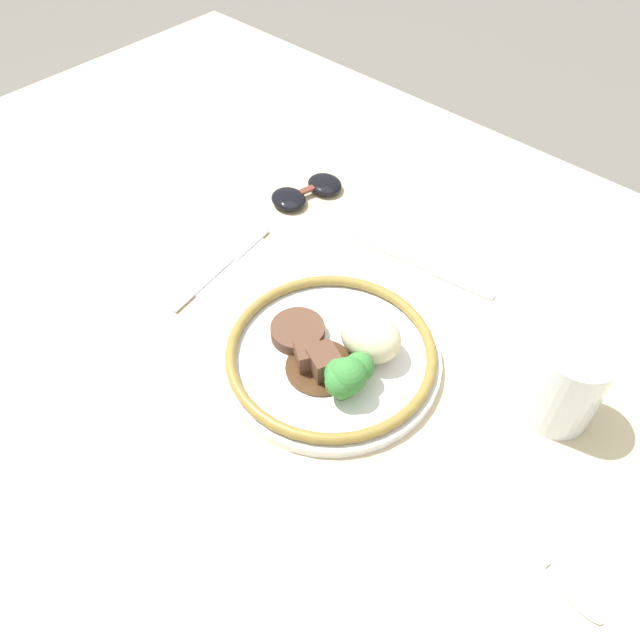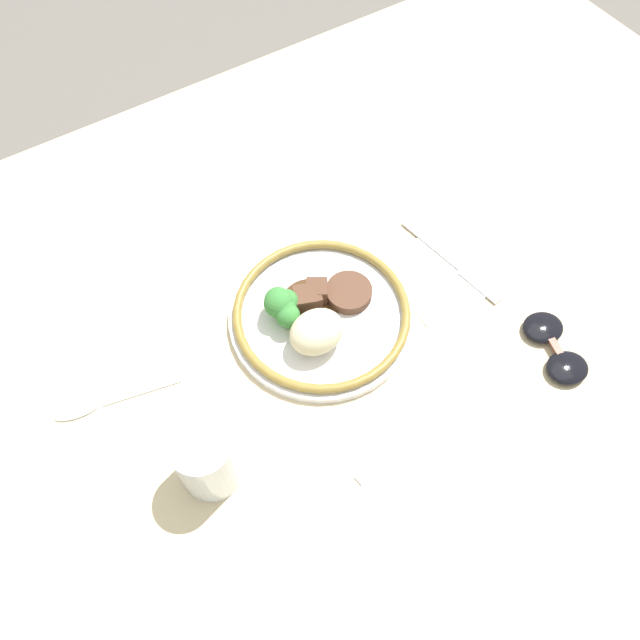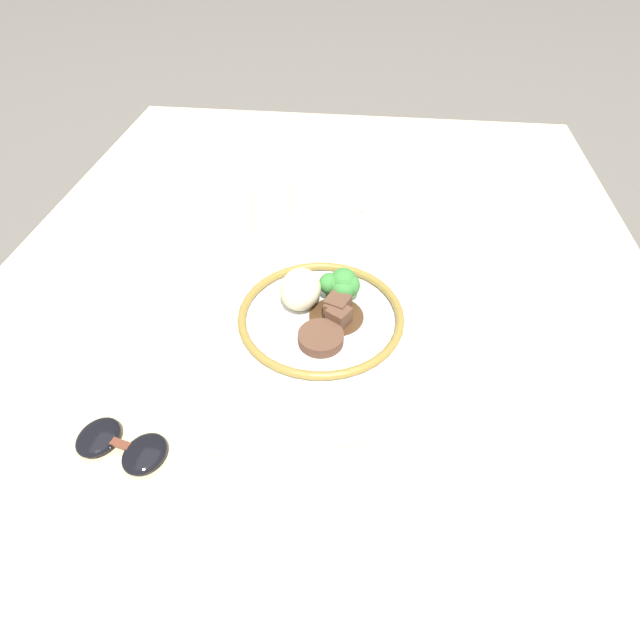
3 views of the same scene
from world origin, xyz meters
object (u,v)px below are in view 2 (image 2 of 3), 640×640
at_px(knife, 415,431).
at_px(fork, 459,268).
at_px(plate, 317,314).
at_px(spoon, 93,407).
at_px(sunglasses, 555,347).
at_px(juice_glass, 207,460).

bearing_deg(knife, fork, -149.44).
relative_size(plate, fork, 1.35).
bearing_deg(spoon, plate, -175.71).
height_order(plate, knife, plate).
distance_m(knife, sunglasses, 0.22).
distance_m(fork, spoon, 0.52).
xyz_separation_m(juice_glass, sunglasses, (-0.45, 0.09, -0.04)).
bearing_deg(sunglasses, spoon, -10.90).
xyz_separation_m(plate, spoon, (0.30, -0.04, -0.02)).
xyz_separation_m(fork, sunglasses, (-0.02, 0.17, 0.01)).
xyz_separation_m(plate, fork, (-0.21, 0.04, -0.02)).
bearing_deg(sunglasses, juice_glass, 1.97).
relative_size(plate, spoon, 1.58).
height_order(juice_glass, sunglasses, juice_glass).
distance_m(plate, fork, 0.22).
relative_size(juice_glass, fork, 0.55).
bearing_deg(fork, sunglasses, -1.61).
bearing_deg(fork, spoon, -107.81).
bearing_deg(knife, sunglasses, 169.50).
bearing_deg(juice_glass, knife, 159.62).
height_order(juice_glass, spoon, juice_glass).
height_order(juice_glass, knife, juice_glass).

